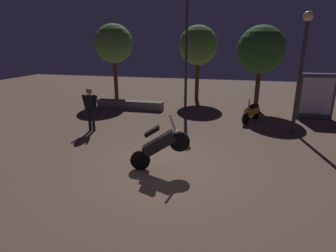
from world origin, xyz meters
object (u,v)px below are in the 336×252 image
(motorcycle_orange_parked_left, at_px, (252,112))
(kiosk_billboard, at_px, (315,96))
(motorcycle_black_foreground, at_px, (159,145))
(streetlamp_far, at_px, (187,40))
(streetlamp_near, at_px, (303,57))
(person_rider_beside, at_px, (90,106))

(motorcycle_orange_parked_left, relative_size, kiosk_billboard, 0.72)
(motorcycle_black_foreground, xyz_separation_m, streetlamp_far, (-0.57, 7.45, 2.85))
(motorcycle_orange_parked_left, bearing_deg, motorcycle_black_foreground, 1.42)
(streetlamp_far, distance_m, kiosk_billboard, 6.70)
(streetlamp_near, bearing_deg, motorcycle_orange_parked_left, 144.88)
(streetlamp_near, bearing_deg, kiosk_billboard, 62.45)
(streetlamp_far, height_order, kiosk_billboard, streetlamp_far)
(motorcycle_black_foreground, bearing_deg, motorcycle_orange_parked_left, 53.73)
(motorcycle_orange_parked_left, distance_m, streetlamp_near, 3.13)
(streetlamp_near, relative_size, streetlamp_far, 0.79)
(streetlamp_far, relative_size, kiosk_billboard, 2.74)
(motorcycle_orange_parked_left, bearing_deg, kiosk_billboard, 143.38)
(person_rider_beside, bearing_deg, motorcycle_black_foreground, -128.55)
(streetlamp_near, xyz_separation_m, streetlamp_far, (-4.89, 2.87, 0.67))
(motorcycle_black_foreground, bearing_deg, streetlamp_far, 84.09)
(kiosk_billboard, bearing_deg, streetlamp_far, -5.39)
(person_rider_beside, distance_m, streetlamp_far, 6.09)
(motorcycle_orange_parked_left, distance_m, kiosk_billboard, 3.24)
(streetlamp_far, bearing_deg, motorcycle_orange_parked_left, -28.04)
(motorcycle_orange_parked_left, height_order, person_rider_beside, person_rider_beside)
(motorcycle_black_foreground, height_order, motorcycle_orange_parked_left, motorcycle_black_foreground)
(motorcycle_black_foreground, relative_size, person_rider_beside, 0.95)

